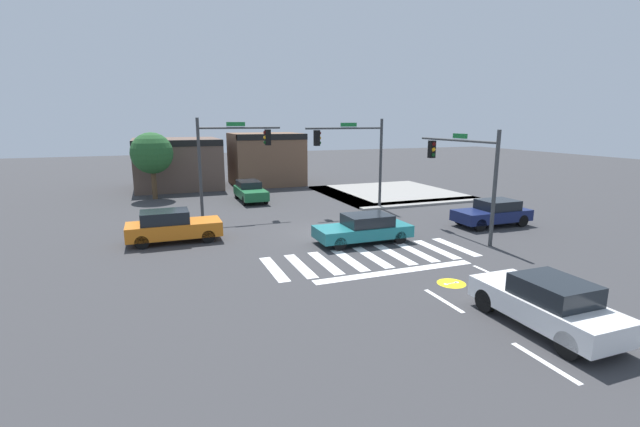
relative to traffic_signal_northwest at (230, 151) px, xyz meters
name	(u,v)px	position (x,y,z in m)	size (l,w,h in m)	color
ground_plane	(332,233)	(4.18, -5.77, -3.99)	(120.00, 120.00, 0.00)	#353538
crosswalk_near	(372,257)	(4.18, -10.27, -3.99)	(9.16, 3.12, 0.01)	silver
lane_markings	(531,328)	(5.28, -17.79, -3.99)	(6.80, 20.25, 0.01)	white
bike_detector_marking	(451,283)	(5.39, -14.08, -3.99)	(1.03, 1.03, 0.01)	yellow
curb_corner_northeast	(386,194)	(12.67, 3.65, -3.92)	(10.00, 10.60, 0.15)	gray
storefront_row	(216,161)	(0.97, 13.38, -1.79)	(14.25, 7.04, 4.61)	brown
traffic_signal_northwest	(230,151)	(0.00, 0.00, 0.00)	(4.95, 0.32, 5.90)	#383A3D
traffic_signal_northeast	(354,149)	(7.69, -0.80, -0.02)	(5.28, 0.32, 5.85)	#383A3D
traffic_signal_southeast	(463,163)	(10.11, -8.41, -0.33)	(0.32, 6.01, 5.34)	#383A3D
car_navy	(493,213)	(13.11, -7.49, -3.26)	(4.22, 1.82, 1.43)	#141E4C
car_orange	(172,226)	(-3.69, -4.68, -3.22)	(4.36, 1.77, 1.55)	orange
car_green	(250,191)	(2.15, 4.96, -3.27)	(1.72, 4.38, 1.40)	#1E6638
car_white	(547,303)	(5.62, -17.93, -3.23)	(1.77, 4.28, 1.51)	white
car_teal	(364,228)	(4.89, -8.01, -3.31)	(4.56, 1.89, 1.35)	#196B70
roadside_tree	(152,153)	(-4.32, 8.23, -0.62)	(3.01, 3.01, 4.91)	#4C3823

